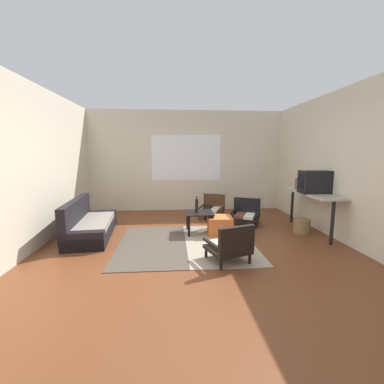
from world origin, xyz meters
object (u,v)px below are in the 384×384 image
armchair_corner (246,213)px  ottoman_orange (220,225)px  coffee_table (199,216)px  armchair_striped_foreground (230,245)px  glass_bottle (197,205)px  armchair_by_window (212,208)px  wicker_basket (302,226)px  crt_television (315,182)px  clay_vase (301,183)px  console_shelf (311,196)px  couch (89,225)px

armchair_corner → ottoman_orange: size_ratio=1.67×
coffee_table → armchair_striped_foreground: bearing=-78.7°
ottoman_orange → glass_bottle: size_ratio=1.47×
armchair_by_window → armchair_striped_foreground: size_ratio=1.11×
coffee_table → ottoman_orange: size_ratio=1.21×
armchair_striped_foreground → wicker_basket: (1.73, 1.30, -0.13)m
ottoman_orange → crt_television: bearing=-3.0°
armchair_by_window → armchair_striped_foreground: 2.68m
coffee_table → armchair_corner: size_ratio=0.73×
armchair_corner → crt_television: (1.09, -0.82, 0.78)m
armchair_by_window → crt_television: size_ratio=1.40×
wicker_basket → clay_vase: bearing=69.2°
console_shelf → glass_bottle: size_ratio=5.18×
couch → wicker_basket: (4.15, -0.10, -0.08)m
coffee_table → clay_vase: clay_vase is taller
console_shelf → crt_television: (-0.00, -0.13, 0.30)m
coffee_table → ottoman_orange: (0.38, -0.13, -0.15)m
couch → armchair_by_window: (2.57, 1.27, 0.03)m
coffee_table → clay_vase: bearing=7.5°
clay_vase → glass_bottle: clay_vase is taller
armchair_corner → ottoman_orange: armchair_corner is taller
ottoman_orange → console_shelf: bearing=1.0°
armchair_corner → wicker_basket: bearing=-38.9°
wicker_basket → armchair_striped_foreground: bearing=-143.2°
crt_television → coffee_table: bearing=174.1°
armchair_by_window → console_shelf: size_ratio=0.47×
armchair_by_window → armchair_striped_foreground: armchair_striped_foreground is taller
crt_television → clay_vase: size_ratio=1.64×
coffee_table → armchair_striped_foreground: size_ratio=0.80×
coffee_table → wicker_basket: 2.04m
couch → armchair_striped_foreground: bearing=-30.1°
coffee_table → armchair_striped_foreground: 1.49m
coffee_table → clay_vase: (2.20, 0.29, 0.61)m
couch → ottoman_orange: (2.50, -0.08, -0.04)m
couch → console_shelf: (4.32, -0.04, 0.51)m
clay_vase → couch: bearing=-175.4°
couch → glass_bottle: (2.07, 0.09, 0.33)m
armchair_by_window → wicker_basket: 2.10m
armchair_by_window → armchair_corner: armchair_corner is taller
coffee_table → armchair_by_window: (0.45, 1.21, -0.09)m
ottoman_orange → wicker_basket: 1.64m
armchair_by_window → crt_television: crt_television is taller
armchair_by_window → ottoman_orange: armchair_by_window is taller
couch → armchair_corner: bearing=11.3°
ottoman_orange → console_shelf: size_ratio=0.28×
couch → crt_television: crt_television is taller
armchair_striped_foreground → wicker_basket: armchair_striped_foreground is taller
coffee_table → armchair_corner: armchair_corner is taller
armchair_by_window → ottoman_orange: (-0.06, -1.35, -0.07)m
console_shelf → glass_bottle: console_shelf is taller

